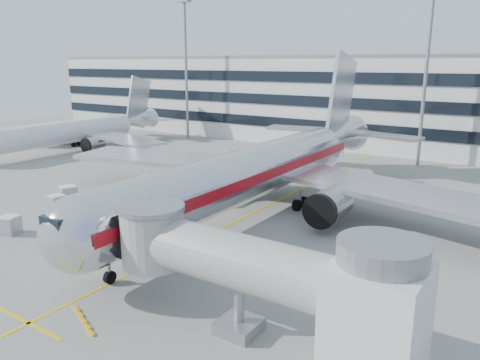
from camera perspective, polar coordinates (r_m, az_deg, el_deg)
The scene contains 15 objects.
ground at distance 38.63m, azimuth -6.51°, elevation -7.96°, with size 180.00×180.00×0.00m, color gray.
lead_in_line at distance 46.20m, azimuth 1.52°, elevation -4.09°, with size 0.25×70.00×0.01m, color yellow.
stop_bar at distance 30.47m, azimuth -24.38°, elevation -15.63°, with size 6.00×0.25×0.01m, color yellow.
main_jet at distance 46.48m, azimuth 2.69°, elevation 1.43°, with size 50.95×48.70×16.06m.
jet_bridge at distance 24.58m, azimuth 3.20°, elevation -11.48°, with size 17.80×4.50×7.00m.
terminal at distance 88.48m, azimuth 18.60°, elevation 9.15°, with size 150.00×24.25×15.60m.
light_mast_west at distance 90.46m, azimuth -6.62°, elevation 14.37°, with size 2.40×1.20×25.45m.
light_mast_centre at distance 70.81m, azimuth 21.88°, elevation 13.54°, with size 2.40×1.20×25.45m.
second_jet at distance 84.24m, azimuth -19.42°, elevation 5.69°, with size 38.21×36.52×12.04m.
belt_loader at distance 45.24m, azimuth -13.19°, elevation -4.11°, with size 4.34×1.91×2.04m.
baggage_tug at distance 43.32m, azimuth -19.48°, elevation -5.03°, with size 2.63×1.74×1.94m.
cargo_container_left at distance 50.61m, azimuth -21.44°, elevation -2.56°, with size 1.57×1.57×1.51m.
cargo_container_right at distance 53.02m, azimuth -20.21°, elevation -1.59°, with size 2.06×2.06×1.72m.
cargo_container_front at distance 45.31m, azimuth -26.30°, elevation -4.94°, with size 1.89×1.89×1.58m.
ramp_worker at distance 44.61m, azimuth -20.57°, elevation -4.45°, with size 0.68×0.45×1.86m, color #BAE518.
Camera 1 is at (23.34, -27.13, 14.54)m, focal length 35.00 mm.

